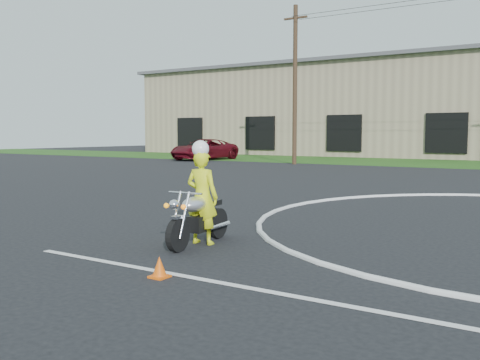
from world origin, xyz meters
The scene contains 4 objects.
primary_motorcycle centered at (-5.13, -2.21, 0.49)m, with size 0.67×1.91×1.01m.
rider_primary_grp centered at (-5.14, -2.07, 0.90)m, with size 0.65×0.46×1.87m.
pickup_grp centered at (-23.28, 22.47, 0.78)m, with size 3.15×5.83×1.55m.
warehouse centered at (-18.00, 39.99, 4.16)m, with size 41.00×17.00×8.30m.
Camera 1 is at (0.58, -9.72, 1.99)m, focal length 40.00 mm.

